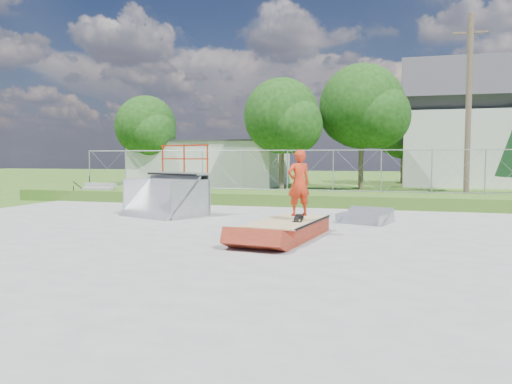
% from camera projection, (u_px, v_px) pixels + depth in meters
% --- Properties ---
extents(ground, '(120.00, 120.00, 0.00)m').
position_uv_depth(ground, '(193.00, 240.00, 11.92)').
color(ground, '#36631C').
rests_on(ground, ground).
extents(concrete_pad, '(20.00, 16.00, 0.04)m').
position_uv_depth(concrete_pad, '(193.00, 240.00, 11.92)').
color(concrete_pad, gray).
rests_on(concrete_pad, ground).
extents(grass_berm, '(24.00, 3.00, 0.50)m').
position_uv_depth(grass_berm, '(282.00, 198.00, 21.02)').
color(grass_berm, '#36631C').
rests_on(grass_berm, ground).
extents(grind_box, '(1.73, 2.99, 0.42)m').
position_uv_depth(grind_box, '(287.00, 229.00, 12.33)').
color(grind_box, maroon).
rests_on(grind_box, concrete_pad).
extents(quarter_pipe, '(3.00, 2.80, 2.41)m').
position_uv_depth(quarter_pipe, '(163.00, 181.00, 16.60)').
color(quarter_pipe, '#9EA1A6').
rests_on(quarter_pipe, concrete_pad).
extents(flat_bank_ramp, '(1.69, 1.75, 0.41)m').
position_uv_depth(flat_bank_ramp, '(365.00, 217.00, 14.91)').
color(flat_bank_ramp, '#9EA1A6').
rests_on(flat_bank_ramp, concrete_pad).
extents(skateboard, '(0.28, 0.81, 0.13)m').
position_uv_depth(skateboard, '(298.00, 219.00, 12.37)').
color(skateboard, black).
rests_on(skateboard, grind_box).
extents(skater, '(0.71, 0.66, 1.63)m').
position_uv_depth(skater, '(299.00, 186.00, 12.31)').
color(skater, red).
rests_on(skater, grind_box).
extents(concrete_stairs, '(1.50, 1.60, 0.80)m').
position_uv_depth(concrete_stairs, '(95.00, 192.00, 22.56)').
color(concrete_stairs, gray).
rests_on(concrete_stairs, ground).
extents(chain_link_fence, '(20.00, 0.06, 1.80)m').
position_uv_depth(chain_link_fence, '(287.00, 170.00, 21.89)').
color(chain_link_fence, '#95979D').
rests_on(chain_link_fence, grass_berm).
extents(utility_building_flat, '(10.00, 6.00, 3.00)m').
position_uv_depth(utility_building_flat, '(211.00, 164.00, 35.11)').
color(utility_building_flat, '#B8B8B3').
rests_on(utility_building_flat, ground).
extents(gable_house, '(8.40, 6.08, 8.94)m').
position_uv_depth(gable_house, '(464.00, 130.00, 34.13)').
color(gable_house, '#B8B8B3').
rests_on(gable_house, ground).
extents(utility_pole, '(0.24, 0.24, 8.00)m').
position_uv_depth(utility_pole, '(468.00, 109.00, 21.10)').
color(utility_pole, brown).
rests_on(utility_pole, ground).
extents(tree_left_near, '(4.76, 4.48, 6.65)m').
position_uv_depth(tree_left_near, '(285.00, 119.00, 29.21)').
color(tree_left_near, brown).
rests_on(tree_left_near, ground).
extents(tree_center, '(5.44, 5.12, 7.60)m').
position_uv_depth(tree_center, '(366.00, 109.00, 29.82)').
color(tree_center, brown).
rests_on(tree_center, ground).
extents(tree_left_far, '(4.42, 4.16, 6.18)m').
position_uv_depth(tree_left_far, '(148.00, 128.00, 33.90)').
color(tree_left_far, brown).
rests_on(tree_left_far, ground).
extents(tree_back_mid, '(4.08, 3.84, 5.70)m').
position_uv_depth(tree_back_mid, '(406.00, 135.00, 36.96)').
color(tree_back_mid, brown).
rests_on(tree_back_mid, ground).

